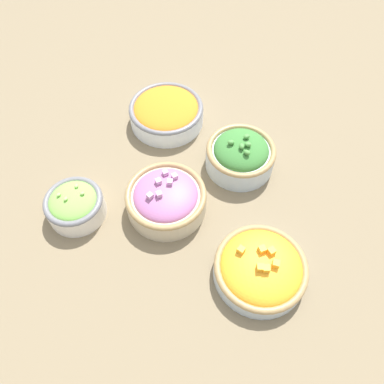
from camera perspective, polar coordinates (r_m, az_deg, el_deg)
The scene contains 6 objects.
ground_plane at distance 0.75m, azimuth -0.00°, elevation -1.27°, with size 3.00×3.00×0.00m, color #75664C.
bowl_carrots at distance 0.86m, azimuth -3.93°, elevation 12.09°, with size 0.17×0.17×0.06m.
bowl_squash at distance 0.67m, azimuth 10.41°, elevation -11.35°, with size 0.16×0.16×0.06m.
bowl_lettuce at distance 0.74m, azimuth -17.46°, elevation -1.82°, with size 0.11×0.11×0.06m.
bowl_broccoli at distance 0.78m, azimuth 7.40°, elevation 5.74°, with size 0.14×0.14×0.08m.
bowl_red_onion at distance 0.71m, azimuth -3.97°, elevation -0.97°, with size 0.15×0.15×0.07m.
Camera 1 is at (-0.24, 0.32, 0.63)m, focal length 35.00 mm.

